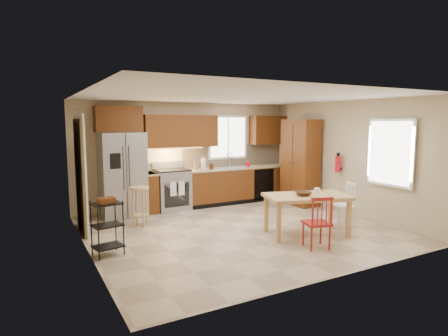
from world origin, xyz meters
name	(u,v)px	position (x,y,z in m)	size (l,w,h in m)	color
floor	(240,230)	(0.00, 0.00, 0.00)	(5.50, 5.50, 0.00)	tan
ceiling	(241,97)	(0.00, 0.00, 2.50)	(5.50, 5.00, 0.02)	silver
wall_back	(188,154)	(0.00, 2.50, 1.25)	(5.50, 0.02, 2.50)	#CCB793
wall_front	(341,184)	(0.00, -2.50, 1.25)	(5.50, 0.02, 2.50)	#CCB793
wall_left	(86,174)	(-2.75, 0.00, 1.25)	(0.02, 5.00, 2.50)	#CCB793
wall_right	(347,158)	(2.75, 0.00, 1.25)	(0.02, 5.00, 2.50)	#CCB793
refrigerator	(122,175)	(-1.70, 2.12, 0.91)	(0.92, 0.75, 1.82)	gray
range_stove	(172,190)	(-0.55, 2.19, 0.46)	(0.76, 0.63, 0.92)	gray
base_cabinet_narrow	(149,193)	(-1.10, 2.20, 0.45)	(0.30, 0.60, 0.90)	#592C10
base_cabinet_run	(239,184)	(1.29, 2.20, 0.45)	(2.92, 0.60, 0.90)	#592C10
dishwasher	(264,184)	(1.85, 1.91, 0.45)	(0.60, 0.02, 0.78)	black
backsplash	(234,155)	(1.29, 2.48, 1.18)	(2.92, 0.03, 0.55)	#C7B595
upper_over_fridge	(118,119)	(-1.70, 2.33, 2.10)	(1.00, 0.35, 0.55)	#5B2A0F
upper_left_block	(181,131)	(-0.25, 2.33, 1.83)	(1.80, 0.35, 0.75)	#5B2A0F
upper_right_block	(268,130)	(2.25, 2.33, 1.83)	(1.00, 0.35, 0.75)	#5B2A0F
window_back	(228,137)	(1.10, 2.48, 1.65)	(1.12, 0.04, 1.12)	white
sink	(233,169)	(1.10, 2.20, 0.86)	(0.62, 0.46, 0.16)	gray
undercab_glow	(170,148)	(-0.55, 2.30, 1.43)	(1.60, 0.30, 0.01)	#FFBF66
soap_bottle	(248,163)	(1.48, 2.10, 1.00)	(0.09, 0.09, 0.19)	red
paper_towel	(203,164)	(0.25, 2.15, 1.04)	(0.12, 0.12, 0.28)	white
canister_steel	(196,166)	(0.05, 2.15, 0.99)	(0.11, 0.11, 0.18)	gray
canister_wood	(211,166)	(0.45, 2.12, 0.97)	(0.10, 0.10, 0.14)	#462312
pantry	(300,162)	(2.43, 1.20, 1.05)	(0.50, 0.95, 2.10)	#592C10
fire_extinguisher	(338,164)	(2.63, 0.15, 1.10)	(0.12, 0.12, 0.36)	red
window_right	(390,153)	(2.68, -1.15, 1.45)	(0.04, 1.02, 1.32)	white
doorway	(80,176)	(-2.67, 1.30, 1.05)	(0.04, 0.95, 2.10)	#8C7A59
dining_table	(306,215)	(0.90, -0.83, 0.36)	(1.47, 0.83, 0.72)	tan
chair_red	(317,222)	(0.55, -1.48, 0.43)	(0.40, 0.40, 0.86)	maroon
chair_white	(342,205)	(1.85, -0.78, 0.43)	(0.40, 0.40, 0.86)	white
table_bowl	(303,196)	(0.81, -0.83, 0.72)	(0.30, 0.30, 0.07)	#462312
table_jar	(317,191)	(1.22, -0.74, 0.75)	(0.10, 0.10, 0.12)	white
bar_stool	(140,206)	(-1.60, 1.18, 0.39)	(0.38, 0.38, 0.78)	tan
utility_cart	(107,228)	(-2.50, -0.21, 0.43)	(0.43, 0.33, 0.86)	black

